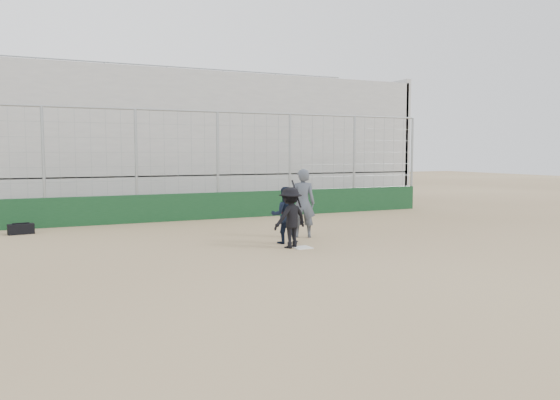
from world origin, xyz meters
name	(u,v)px	position (x,y,z in m)	size (l,w,h in m)	color
ground	(302,248)	(0.00, 0.00, 0.00)	(90.00, 90.00, 0.00)	olive
home_plate	(302,248)	(0.00, 0.00, 0.01)	(0.44, 0.44, 0.02)	white
backstop	(218,193)	(0.00, 7.00, 0.96)	(18.10, 0.25, 4.04)	#103219
bleachers	(184,143)	(0.00, 11.95, 2.92)	(20.25, 6.70, 6.98)	#9C9C9C
batter_at_plate	(290,218)	(-0.27, 0.17, 0.80)	(1.16, 0.87, 1.76)	black
catcher_crouched	(285,224)	(-0.12, 0.84, 0.53)	(0.89, 0.78, 1.06)	black
umpire	(303,207)	(0.82, 1.60, 0.91)	(0.73, 0.48, 1.81)	#444B56
equipment_bag	(21,229)	(-6.73, 5.74, 0.16)	(0.78, 0.41, 0.36)	black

